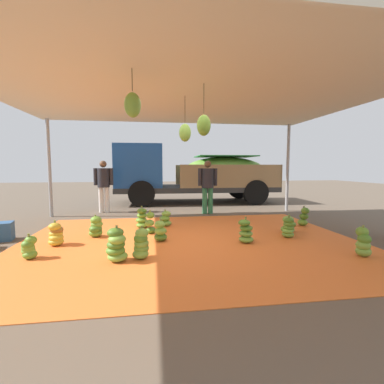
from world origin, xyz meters
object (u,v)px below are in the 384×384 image
at_px(banana_bunch_12, 166,219).
at_px(worker_1, 104,182).
at_px(banana_bunch_2, 116,246).
at_px(worker_0, 208,183).
at_px(banana_bunch_0, 288,225).
at_px(banana_bunch_14, 150,224).
at_px(banana_bunch_13, 56,235).
at_px(cargo_truck_main, 192,173).
at_px(banana_bunch_5, 96,227).
at_px(banana_bunch_3, 246,232).
at_px(banana_bunch_1, 142,219).
at_px(banana_bunch_7, 304,217).
at_px(banana_bunch_10, 288,228).
at_px(banana_bunch_4, 29,248).
at_px(banana_bunch_9, 141,244).
at_px(banana_bunch_11, 363,243).
at_px(banana_bunch_8, 160,232).

relative_size(banana_bunch_12, worker_1, 0.25).
relative_size(banana_bunch_2, worker_0, 0.34).
distance_m(banana_bunch_0, worker_1, 5.93).
relative_size(banana_bunch_14, worker_0, 0.31).
distance_m(banana_bunch_13, cargo_truck_main, 7.04).
bearing_deg(banana_bunch_5, cargo_truck_main, 62.39).
bearing_deg(banana_bunch_2, banana_bunch_14, 73.46).
height_order(banana_bunch_2, banana_bunch_3, banana_bunch_2).
relative_size(banana_bunch_1, banana_bunch_7, 1.06).
xyz_separation_m(banana_bunch_0, banana_bunch_10, (-0.20, -0.37, 0.02)).
height_order(banana_bunch_4, banana_bunch_9, banana_bunch_9).
height_order(banana_bunch_12, cargo_truck_main, cargo_truck_main).
relative_size(cargo_truck_main, worker_1, 3.86).
distance_m(banana_bunch_11, worker_0, 4.93).
xyz_separation_m(banana_bunch_7, cargo_truck_main, (-2.16, 5.07, 1.02)).
relative_size(banana_bunch_5, cargo_truck_main, 0.07).
bearing_deg(worker_0, banana_bunch_0, -65.62).
relative_size(banana_bunch_9, worker_1, 0.32).
bearing_deg(banana_bunch_4, banana_bunch_3, 6.44).
xyz_separation_m(cargo_truck_main, worker_0, (0.10, -2.89, -0.25)).
height_order(banana_bunch_9, banana_bunch_11, banana_bunch_9).
bearing_deg(cargo_truck_main, banana_bunch_8, -104.11).
xyz_separation_m(banana_bunch_8, banana_bunch_12, (0.17, 1.41, -0.02)).
bearing_deg(banana_bunch_5, banana_bunch_1, 39.55).
bearing_deg(banana_bunch_5, banana_bunch_14, 6.18).
bearing_deg(banana_bunch_14, banana_bunch_7, 4.26).
distance_m(banana_bunch_0, cargo_truck_main, 6.01).
xyz_separation_m(banana_bunch_12, worker_1, (-1.93, 2.45, 0.82)).
distance_m(banana_bunch_13, worker_1, 3.94).
bearing_deg(banana_bunch_4, cargo_truck_main, 61.59).
distance_m(banana_bunch_0, banana_bunch_3, 1.36).
height_order(banana_bunch_10, cargo_truck_main, cargo_truck_main).
xyz_separation_m(banana_bunch_10, banana_bunch_12, (-2.54, 1.50, -0.02)).
xyz_separation_m(banana_bunch_7, worker_1, (-5.43, 2.91, 0.78)).
distance_m(banana_bunch_7, worker_0, 3.10).
bearing_deg(banana_bunch_10, cargo_truck_main, 101.04).
relative_size(banana_bunch_13, worker_1, 0.28).
distance_m(banana_bunch_1, banana_bunch_3, 2.66).
relative_size(banana_bunch_8, banana_bunch_9, 0.85).
height_order(banana_bunch_0, banana_bunch_9, banana_bunch_9).
relative_size(banana_bunch_0, banana_bunch_4, 1.01).
xyz_separation_m(banana_bunch_7, banana_bunch_12, (-3.51, 0.46, -0.04)).
xyz_separation_m(banana_bunch_1, banana_bunch_14, (0.21, -0.65, 0.00)).
xyz_separation_m(banana_bunch_2, banana_bunch_7, (4.40, 2.03, -0.04)).
xyz_separation_m(banana_bunch_2, banana_bunch_3, (2.40, 0.76, -0.04)).
distance_m(banana_bunch_12, banana_bunch_13, 2.58).
bearing_deg(banana_bunch_3, banana_bunch_10, 12.55).
relative_size(banana_bunch_7, banana_bunch_13, 1.05).
bearing_deg(cargo_truck_main, banana_bunch_4, -118.41).
bearing_deg(banana_bunch_9, banana_bunch_2, -167.68).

